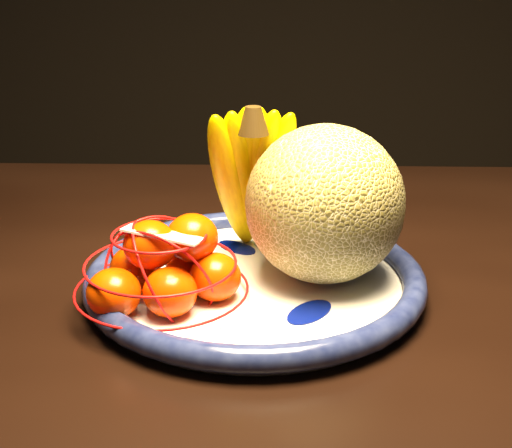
# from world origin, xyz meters

# --- Properties ---
(dining_table) EXTENTS (1.67, 1.07, 0.80)m
(dining_table) POSITION_xyz_m (0.09, 0.10, 0.72)
(dining_table) COLOR black
(dining_table) RESTS_ON ground
(fruit_bowl) EXTENTS (0.34, 0.34, 0.03)m
(fruit_bowl) POSITION_xyz_m (0.27, 0.13, 0.82)
(fruit_bowl) COLOR white
(fruit_bowl) RESTS_ON dining_table
(cantaloupe) EXTENTS (0.16, 0.16, 0.16)m
(cantaloupe) POSITION_xyz_m (0.33, 0.14, 0.90)
(cantaloupe) COLOR olive
(cantaloupe) RESTS_ON fruit_bowl
(banana_bunch) EXTENTS (0.12, 0.12, 0.18)m
(banana_bunch) POSITION_xyz_m (0.25, 0.19, 0.91)
(banana_bunch) COLOR #F7DD00
(banana_bunch) RESTS_ON fruit_bowl
(mandarin_bag) EXTENTS (0.21, 0.21, 0.10)m
(mandarin_bag) POSITION_xyz_m (0.19, 0.07, 0.85)
(mandarin_bag) COLOR #F84100
(mandarin_bag) RESTS_ON fruit_bowl
(price_tag) EXTENTS (0.08, 0.04, 0.01)m
(price_tag) POSITION_xyz_m (0.19, 0.06, 0.89)
(price_tag) COLOR white
(price_tag) RESTS_ON mandarin_bag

